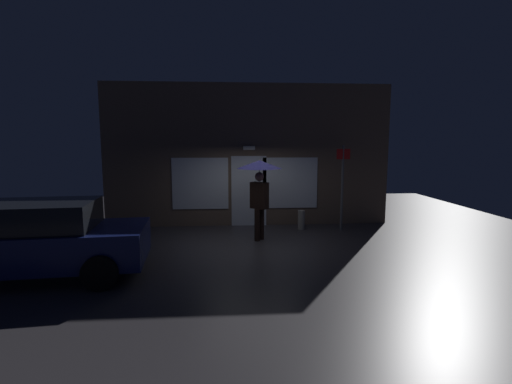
{
  "coord_description": "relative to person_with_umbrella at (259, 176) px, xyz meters",
  "views": [
    {
      "loc": [
        -0.63,
        -9.41,
        2.63
      ],
      "look_at": [
        0.09,
        0.36,
        1.31
      ],
      "focal_mm": 26.13,
      "sensor_mm": 36.0,
      "label": 1
    }
  ],
  "objects": [
    {
      "name": "ground_plane",
      "position": [
        -0.18,
        -0.36,
        -1.74
      ],
      "size": [
        18.0,
        18.0,
        0.0
      ],
      "primitive_type": "plane",
      "color": "#38353A"
    },
    {
      "name": "building_facade",
      "position": [
        -0.18,
        1.99,
        0.45
      ],
      "size": [
        8.94,
        0.48,
        4.43
      ],
      "color": "brown",
      "rests_on": "ground"
    },
    {
      "name": "person_with_umbrella",
      "position": [
        0.0,
        0.0,
        0.0
      ],
      "size": [
        1.18,
        1.18,
        2.16
      ],
      "rotation": [
        0.0,
        0.0,
        -0.67
      ],
      "color": "black",
      "rests_on": "ground"
    },
    {
      "name": "parked_car",
      "position": [
        -4.66,
        -2.49,
        -0.98
      ],
      "size": [
        4.48,
        2.26,
        1.49
      ],
      "rotation": [
        0.0,
        0.0,
        0.09
      ],
      "color": "navy",
      "rests_on": "ground"
    },
    {
      "name": "street_sign_post",
      "position": [
        2.54,
        0.94,
        -0.31
      ],
      "size": [
        0.4,
        0.07,
        2.53
      ],
      "color": "#595B60",
      "rests_on": "ground"
    },
    {
      "name": "sidewalk_bollard",
      "position": [
        1.38,
        1.17,
        -1.45
      ],
      "size": [
        0.21,
        0.21,
        0.58
      ],
      "primitive_type": "cylinder",
      "color": "#9E998E",
      "rests_on": "ground"
    }
  ]
}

